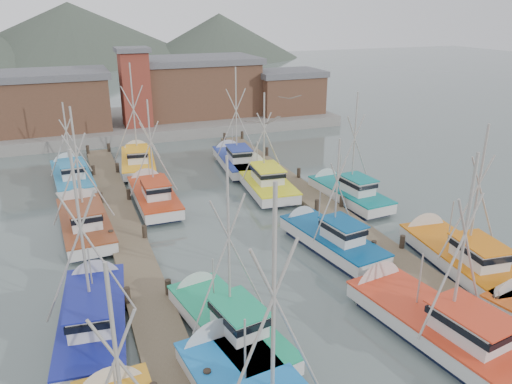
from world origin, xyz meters
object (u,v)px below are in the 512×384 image
object	(u,v)px
lookout_tower	(135,87)
boat_1	(435,323)
boat_4	(224,320)
boat_8	(153,194)
boat_12	(138,160)

from	to	relation	value
lookout_tower	boat_1	xyz separation A→B (m)	(6.44, -42.12, -4.87)
lookout_tower	boat_4	distance (m)	38.89
lookout_tower	boat_4	world-z (taller)	lookout_tower
boat_8	boat_4	bearing A→B (deg)	-89.82
boat_1	boat_8	distance (m)	22.50
lookout_tower	boat_8	bearing A→B (deg)	-96.11
lookout_tower	boat_8	size ratio (longest dim) A/B	0.97
boat_1	boat_12	distance (m)	31.17
boat_1	boat_12	size ratio (longest dim) A/B	1.03
boat_1	lookout_tower	bearing A→B (deg)	90.25
boat_4	boat_12	bearing A→B (deg)	79.14
boat_8	boat_12	bearing A→B (deg)	88.07
boat_8	boat_12	xyz separation A→B (m)	(0.32, 9.28, 0.01)
boat_4	boat_8	xyz separation A→B (m)	(-0.04, 17.13, -0.00)
boat_1	boat_4	distance (m)	9.41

